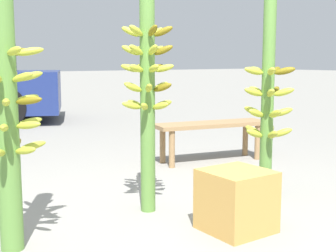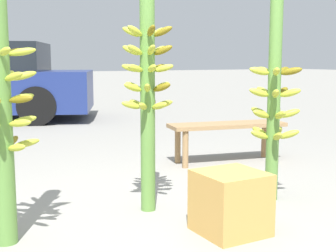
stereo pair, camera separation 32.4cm
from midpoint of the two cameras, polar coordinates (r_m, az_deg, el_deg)
name	(u,v)px [view 2 (the right image)]	position (r m, az deg, el deg)	size (l,w,h in m)	color
ground_plane	(174,225)	(3.08, 3.75, -12.03)	(80.00, 80.00, 0.00)	gray
banana_stalk_left	(0,106)	(2.73, -16.66, 2.35)	(0.43, 0.43, 1.59)	#5B8C3D
banana_stalk_center	(147,87)	(3.21, 0.36, 4.75)	(0.37, 0.38, 1.63)	#5B8C3D
banana_stalk_right	(274,100)	(3.60, 15.32, 3.05)	(0.40, 0.40, 1.55)	#5B8C3D
market_bench	(227,130)	(4.89, 9.11, -0.48)	(1.26, 0.58, 0.41)	#99754C
produce_crate	(231,203)	(2.95, 10.81, -9.20)	(0.38, 0.38, 0.38)	#C69347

